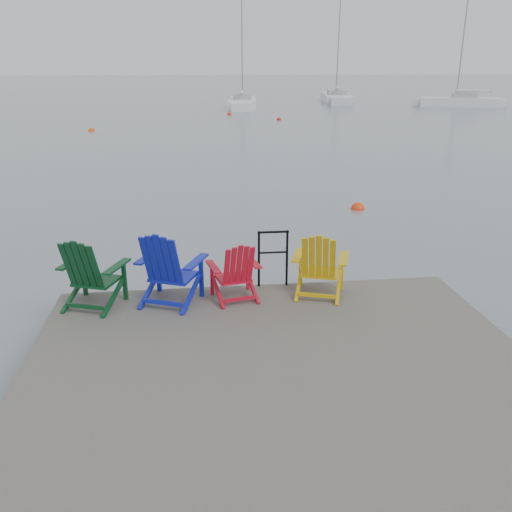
{
  "coord_description": "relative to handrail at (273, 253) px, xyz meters",
  "views": [
    {
      "loc": [
        -0.93,
        -5.36,
        3.8
      ],
      "look_at": [
        0.03,
        2.88,
        0.85
      ],
      "focal_mm": 38.0,
      "sensor_mm": 36.0,
      "label": 1
    }
  ],
  "objects": [
    {
      "name": "chair_red",
      "position": [
        -0.62,
        -0.47,
        -0.09
      ],
      "size": [
        0.82,
        0.77,
        0.9
      ],
      "rotation": [
        0.0,
        0.0,
        0.21
      ],
      "color": "red",
      "rests_on": "dock"
    },
    {
      "name": "buoy_b",
      "position": [
        -7.13,
        26.19,
        -1.04
      ],
      "size": [
        0.38,
        0.38,
        0.38
      ],
      "primitive_type": "sphere",
      "color": "#E14B0D",
      "rests_on": "ground"
    },
    {
      "name": "buoy_d",
      "position": [
        1.84,
        36.18,
        -1.04
      ],
      "size": [
        0.34,
        0.34,
        0.34
      ],
      "primitive_type": "sphere",
      "color": "red",
      "rests_on": "ground"
    },
    {
      "name": "sailboat_far",
      "position": [
        24.0,
        42.32,
        -0.69
      ],
      "size": [
        7.38,
        4.17,
        10.06
      ],
      "rotation": [
        0.0,
        0.0,
        1.23
      ],
      "color": "white",
      "rests_on": "ground"
    },
    {
      "name": "handrail",
      "position": [
        0.0,
        0.0,
        0.0
      ],
      "size": [
        0.48,
        0.04,
        0.9
      ],
      "color": "black",
      "rests_on": "dock"
    },
    {
      "name": "buoy_c",
      "position": [
        5.08,
        31.52,
        -1.04
      ],
      "size": [
        0.33,
        0.33,
        0.33
      ],
      "primitive_type": "sphere",
      "color": "red",
      "rests_on": "ground"
    },
    {
      "name": "buoy_a",
      "position": [
        3.32,
        6.33,
        -1.04
      ],
      "size": [
        0.38,
        0.38,
        0.38
      ],
      "primitive_type": "sphere",
      "color": "#F4360E",
      "rests_on": "ground"
    },
    {
      "name": "sailboat_mid",
      "position": [
        14.18,
        50.3,
        -0.69
      ],
      "size": [
        4.38,
        10.59,
        13.96
      ],
      "rotation": [
        0.0,
        0.0,
        -0.17
      ],
      "color": "silver",
      "rests_on": "ground"
    },
    {
      "name": "sailboat_near",
      "position": [
        3.56,
        43.43,
        -0.69
      ],
      "size": [
        3.36,
        9.35,
        12.53
      ],
      "rotation": [
        0.0,
        0.0,
        -0.11
      ],
      "color": "white",
      "rests_on": "ground"
    },
    {
      "name": "ground",
      "position": [
        -0.25,
        -2.45,
        -1.04
      ],
      "size": [
        400.0,
        400.0,
        0.0
      ],
      "primitive_type": "plane",
      "color": "slate",
      "rests_on": "ground"
    },
    {
      "name": "chair_green",
      "position": [
        -2.67,
        -0.48,
        -0.01
      ],
      "size": [
        1.01,
        0.97,
        1.06
      ],
      "rotation": [
        0.0,
        0.0,
        -0.36
      ],
      "color": "#0A391A",
      "rests_on": "dock"
    },
    {
      "name": "dock",
      "position": [
        -0.25,
        -2.45,
        -0.69
      ],
      "size": [
        6.0,
        5.0,
        1.4
      ],
      "color": "#2D2B28",
      "rests_on": "ground"
    },
    {
      "name": "chair_blue",
      "position": [
        -1.58,
        -0.48,
        0.02
      ],
      "size": [
        1.08,
        1.03,
        1.11
      ],
      "rotation": [
        0.0,
        0.0,
        -0.4
      ],
      "color": "#101BA7",
      "rests_on": "dock"
    },
    {
      "name": "chair_yellow",
      "position": [
        0.63,
        -0.48,
        -0.03
      ],
      "size": [
        0.96,
        0.91,
        1.01
      ],
      "rotation": [
        0.0,
        0.0,
        -0.32
      ],
      "color": "#D0A00B",
      "rests_on": "dock"
    }
  ]
}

